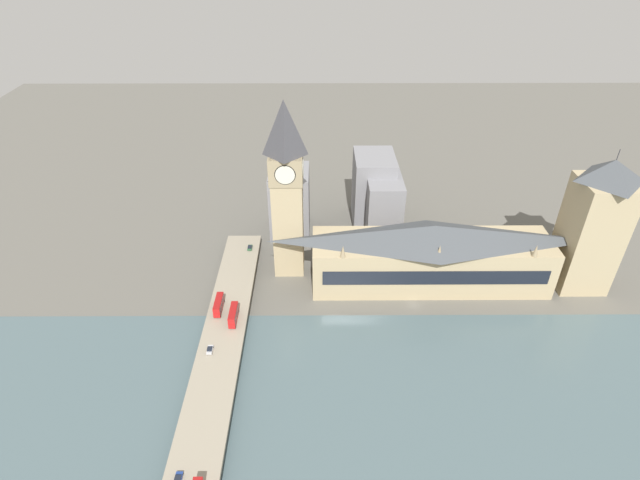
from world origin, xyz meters
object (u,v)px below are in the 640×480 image
at_px(road_bridge, 214,378).
at_px(double_decker_bus_mid, 219,304).
at_px(car_northbound_lead, 250,247).
at_px(parliament_hall, 431,255).
at_px(double_decker_bus_rear, 233,315).
at_px(clock_tower, 287,188).
at_px(car_northbound_tail, 210,350).
at_px(car_northbound_mid, 178,480).
at_px(victoria_tower, 593,226).

xyz_separation_m(road_bridge, double_decker_bus_mid, (32.09, 3.37, 3.41)).
bearing_deg(car_northbound_lead, road_bridge, 177.12).
bearing_deg(parliament_hall, double_decker_bus_rear, 109.82).
distance_m(clock_tower, car_northbound_tail, 67.61).
xyz_separation_m(clock_tower, double_decker_bus_rear, (-37.84, 18.65, -31.71)).
xyz_separation_m(parliament_hall, car_northbound_mid, (-89.19, 82.49, -8.49)).
bearing_deg(car_northbound_lead, double_decker_bus_mid, 170.11).
bearing_deg(car_northbound_mid, car_northbound_tail, -0.14).
relative_size(car_northbound_mid, car_northbound_tail, 1.12).
distance_m(clock_tower, car_northbound_lead, 39.10).
height_order(double_decker_bus_mid, car_northbound_tail, double_decker_bus_mid).
relative_size(road_bridge, double_decker_bus_mid, 16.28).
distance_m(clock_tower, road_bridge, 76.35).
height_order(car_northbound_mid, car_northbound_tail, car_northbound_tail).
bearing_deg(road_bridge, car_northbound_tail, 15.55).
bearing_deg(clock_tower, car_northbound_tail, 155.10).
xyz_separation_m(road_bridge, double_decker_bus_rear, (26.32, -2.96, 3.58)).
relative_size(parliament_hall, car_northbound_lead, 23.54).
distance_m(double_decker_bus_mid, car_northbound_mid, 67.45).
height_order(car_northbound_lead, car_northbound_tail, car_northbound_tail).
bearing_deg(double_decker_bus_mid, car_northbound_tail, -179.17).
bearing_deg(car_northbound_lead, parliament_hall, -103.69).
height_order(double_decker_bus_rear, car_northbound_tail, double_decker_bus_rear).
height_order(double_decker_bus_rear, car_northbound_mid, double_decker_bus_rear).
relative_size(road_bridge, double_decker_bus_rear, 16.36).
height_order(parliament_hall, double_decker_bus_mid, parliament_hall).
bearing_deg(double_decker_bus_rear, clock_tower, -26.23).
height_order(parliament_hall, victoria_tower, victoria_tower).
xyz_separation_m(victoria_tower, car_northbound_lead, (18.38, 136.87, -22.46)).
bearing_deg(parliament_hall, victoria_tower, -89.95).
relative_size(victoria_tower, car_northbound_lead, 14.70).
xyz_separation_m(road_bridge, car_northbound_tail, (11.02, 3.07, 1.57)).
xyz_separation_m(car_northbound_mid, car_northbound_tail, (46.35, -0.11, 0.01)).
bearing_deg(double_decker_bus_mid, car_northbound_lead, -9.89).
height_order(clock_tower, car_northbound_tail, clock_tower).
relative_size(clock_tower, car_northbound_tail, 18.86).
distance_m(car_northbound_lead, car_northbound_mid, 107.84).
distance_m(victoria_tower, car_northbound_lead, 139.92).
bearing_deg(road_bridge, car_northbound_lead, -2.88).
bearing_deg(car_northbound_tail, car_northbound_mid, 179.86).
bearing_deg(car_northbound_tail, road_bridge, -164.45).
distance_m(parliament_hall, victoria_tower, 62.76).
distance_m(parliament_hall, car_northbound_tail, 93.24).
distance_m(car_northbound_mid, car_northbound_tail, 46.35).
height_order(clock_tower, victoria_tower, clock_tower).
bearing_deg(car_northbound_mid, car_northbound_lead, -3.62).
bearing_deg(double_decker_bus_rear, road_bridge, 173.59).
distance_m(parliament_hall, double_decker_bus_mid, 85.76).
relative_size(clock_tower, car_northbound_mid, 16.79).
distance_m(victoria_tower, double_decker_bus_mid, 146.97).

